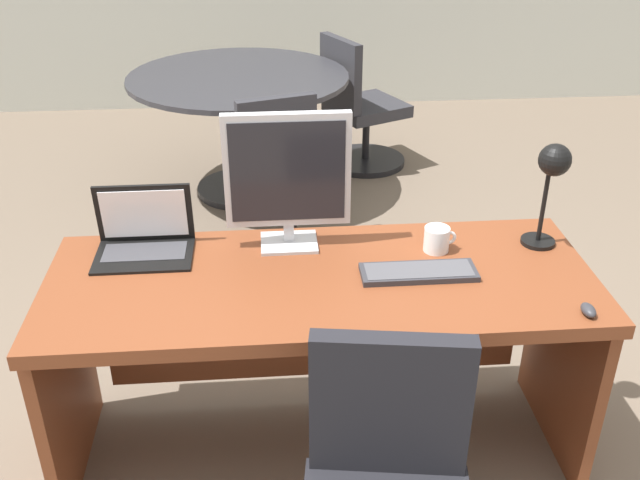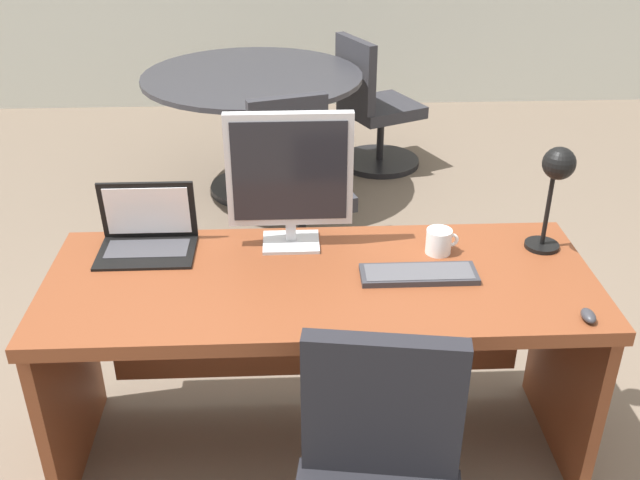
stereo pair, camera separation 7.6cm
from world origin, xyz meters
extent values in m
plane|color=#6B5B4C|center=(0.00, 1.50, 0.00)|extent=(12.00, 12.00, 0.00)
cube|color=brown|center=(0.00, 0.00, 0.73)|extent=(1.82, 0.70, 0.05)
cube|color=brown|center=(-0.89, 0.00, 0.35)|extent=(0.04, 0.62, 0.71)
cube|color=brown|center=(0.89, 0.00, 0.35)|extent=(0.04, 0.62, 0.71)
cube|color=brown|center=(0.00, 0.26, 0.39)|extent=(1.60, 0.02, 0.50)
cube|color=#B7BABF|center=(-0.09, 0.23, 0.76)|extent=(0.20, 0.16, 0.01)
cube|color=#B7BABF|center=(-0.09, 0.24, 0.81)|extent=(0.04, 0.02, 0.07)
cube|color=#B7BABF|center=(-0.09, 0.23, 1.04)|extent=(0.43, 0.04, 0.40)
cube|color=black|center=(-0.09, 0.21, 1.04)|extent=(0.39, 0.00, 0.36)
cube|color=black|center=(-0.60, 0.18, 0.76)|extent=(0.33, 0.23, 0.01)
cube|color=#38383D|center=(-0.60, 0.20, 0.77)|extent=(0.28, 0.13, 0.00)
cube|color=black|center=(-0.60, 0.29, 0.88)|extent=(0.33, 0.03, 0.22)
cube|color=white|center=(-0.60, 0.28, 0.88)|extent=(0.29, 0.02, 0.18)
cube|color=#2D2D33|center=(0.32, -0.01, 0.77)|extent=(0.38, 0.13, 0.02)
cube|color=#47474C|center=(0.32, -0.01, 0.78)|extent=(0.35, 0.11, 0.00)
ellipsoid|color=#2D2D33|center=(0.79, -0.28, 0.77)|extent=(0.04, 0.07, 0.03)
cylinder|color=black|center=(0.79, 0.16, 0.76)|extent=(0.12, 0.12, 0.01)
cylinder|color=black|center=(0.79, 0.16, 0.91)|extent=(0.02, 0.02, 0.28)
sphere|color=black|center=(0.79, 0.13, 1.09)|extent=(0.11, 0.11, 0.11)
cylinder|color=white|center=(0.42, 0.14, 0.80)|extent=(0.09, 0.09, 0.09)
torus|color=white|center=(0.46, 0.14, 0.81)|extent=(0.05, 0.01, 0.05)
cube|color=black|center=(0.14, -0.55, 0.68)|extent=(0.44, 0.12, 0.45)
cylinder|color=black|center=(-0.31, 2.34, 0.02)|extent=(0.61, 0.61, 0.04)
cylinder|color=black|center=(-0.31, 2.34, 0.39)|extent=(0.08, 0.08, 0.71)
cylinder|color=#2D2D33|center=(-0.31, 2.34, 0.76)|extent=(1.35, 1.35, 0.03)
cylinder|color=black|center=(-0.04, 1.43, 0.02)|extent=(0.56, 0.56, 0.04)
cylinder|color=black|center=(-0.04, 1.43, 0.20)|extent=(0.05, 0.05, 0.31)
cube|color=#2D2D33|center=(-0.04, 1.43, 0.39)|extent=(0.57, 0.57, 0.08)
cube|color=#2D2D33|center=(-0.10, 1.64, 0.64)|extent=(0.44, 0.18, 0.42)
cylinder|color=black|center=(0.55, 2.74, 0.02)|extent=(0.56, 0.56, 0.04)
cylinder|color=black|center=(0.55, 2.74, 0.21)|extent=(0.05, 0.05, 0.33)
cube|color=#2D2D33|center=(0.55, 2.74, 0.41)|extent=(0.61, 0.61, 0.08)
cube|color=#2D2D33|center=(0.35, 2.65, 0.68)|extent=(0.24, 0.42, 0.46)
camera|label=1|loc=(-0.17, -2.02, 2.01)|focal=40.57mm
camera|label=2|loc=(-0.09, -2.03, 2.01)|focal=40.57mm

